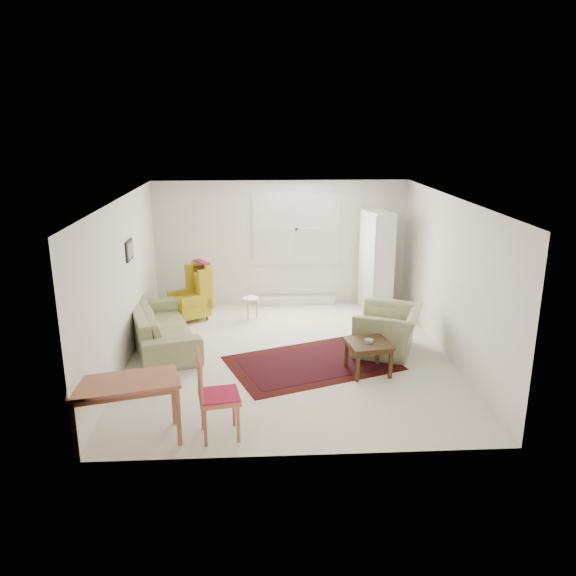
{
  "coord_description": "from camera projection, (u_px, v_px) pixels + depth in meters",
  "views": [
    {
      "loc": [
        -0.48,
        -8.21,
        3.57
      ],
      "look_at": [
        0.0,
        0.3,
        1.05
      ],
      "focal_mm": 35.0,
      "sensor_mm": 36.0,
      "label": 1
    }
  ],
  "objects": [
    {
      "name": "desk_chair",
      "position": [
        219.0,
        395.0,
        6.51
      ],
      "size": [
        0.54,
        0.54,
        1.07
      ],
      "primitive_type": null,
      "rotation": [
        0.0,
        0.0,
        1.74
      ],
      "color": "#B06647",
      "rests_on": "ground"
    },
    {
      "name": "desk",
      "position": [
        127.0,
        412.0,
        6.43
      ],
      "size": [
        1.32,
        0.89,
        0.77
      ],
      "primitive_type": null,
      "rotation": [
        0.0,
        0.0,
        0.25
      ],
      "color": "#B06647",
      "rests_on": "ground"
    },
    {
      "name": "armchair",
      "position": [
        388.0,
        326.0,
        9.01
      ],
      "size": [
        1.31,
        1.39,
        0.86
      ],
      "primitive_type": "imported",
      "rotation": [
        0.0,
        0.0,
        -1.95
      ],
      "color": "#878D5E",
      "rests_on": "ground"
    },
    {
      "name": "room",
      "position": [
        290.0,
        277.0,
        8.75
      ],
      "size": [
        5.04,
        5.54,
        2.51
      ],
      "color": "silver",
      "rests_on": "ground"
    },
    {
      "name": "stool",
      "position": [
        251.0,
        308.0,
        10.6
      ],
      "size": [
        0.32,
        0.32,
        0.41
      ],
      "primitive_type": null,
      "rotation": [
        0.0,
        0.0,
        -0.03
      ],
      "color": "white",
      "rests_on": "ground"
    },
    {
      "name": "coffee_table",
      "position": [
        368.0,
        357.0,
        8.27
      ],
      "size": [
        0.69,
        0.69,
        0.49
      ],
      "primitive_type": null,
      "rotation": [
        0.0,
        0.0,
        0.16
      ],
      "color": "#3D2712",
      "rests_on": "ground"
    },
    {
      "name": "cabinet",
      "position": [
        377.0,
        262.0,
        10.83
      ],
      "size": [
        0.56,
        0.85,
        1.96
      ],
      "primitive_type": null,
      "rotation": [
        0.0,
        0.0,
        0.2
      ],
      "color": "white",
      "rests_on": "ground"
    },
    {
      "name": "wingback_chair",
      "position": [
        189.0,
        292.0,
        10.45
      ],
      "size": [
        0.9,
        0.89,
        1.09
      ],
      "primitive_type": null,
      "rotation": [
        0.0,
        0.0,
        -1.01
      ],
      "color": "gold",
      "rests_on": "ground"
    },
    {
      "name": "sofa",
      "position": [
        161.0,
        318.0,
        9.26
      ],
      "size": [
        1.56,
        2.48,
        0.93
      ],
      "primitive_type": "imported",
      "rotation": [
        0.0,
        0.0,
        1.88
      ],
      "color": "#878D5E",
      "rests_on": "ground"
    },
    {
      "name": "rug",
      "position": [
        312.0,
        363.0,
        8.65
      ],
      "size": [
        2.86,
        2.34,
        0.02
      ],
      "primitive_type": null,
      "rotation": [
        0.0,
        0.0,
        0.35
      ],
      "color": "black",
      "rests_on": "ground"
    }
  ]
}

